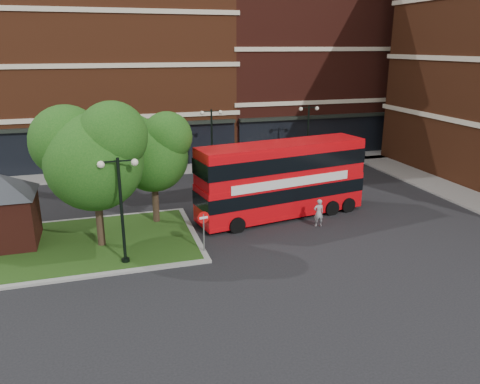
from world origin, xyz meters
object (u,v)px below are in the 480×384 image
object	(u,v)px
woman	(319,213)
car_silver	(131,171)
bus	(282,175)
car_white	(295,159)

from	to	relation	value
woman	car_silver	world-z (taller)	woman
bus	car_silver	xyz separation A→B (m)	(-7.83, 10.41, -1.84)
woman	bus	bearing A→B (deg)	-53.59
bus	woman	size ratio (longest dim) A/B	6.54
woman	car_white	world-z (taller)	woman
bus	car_white	size ratio (longest dim) A/B	2.35
car_silver	car_white	size ratio (longest dim) A/B	0.90
woman	car_white	size ratio (longest dim) A/B	0.36
woman	car_white	xyz separation A→B (m)	(3.97, 12.50, -0.07)
bus	woman	xyz separation A→B (m)	(1.38, -2.09, -1.73)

